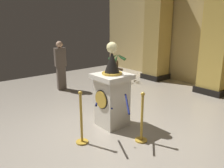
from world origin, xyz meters
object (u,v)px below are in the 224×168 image
object	(u,v)px
stanchion_far	(142,124)
pedestal_clock	(112,94)
stanchion_near	(81,125)
bystander_guest	(61,64)
potted_palm_left	(117,71)

from	to	relation	value
stanchion_far	pedestal_clock	bearing A→B (deg)	178.77
stanchion_near	pedestal_clock	bearing A→B (deg)	104.20
bystander_guest	stanchion_near	bearing A→B (deg)	-21.97
pedestal_clock	stanchion_near	xyz separation A→B (m)	(0.24, -0.96, -0.36)
potted_palm_left	bystander_guest	distance (m)	2.33
potted_palm_left	pedestal_clock	bearing A→B (deg)	-42.82
potted_palm_left	stanchion_near	bearing A→B (deg)	-49.25
pedestal_clock	potted_palm_left	size ratio (longest dim) A/B	1.71
pedestal_clock	stanchion_near	world-z (taller)	pedestal_clock
bystander_guest	stanchion_far	bearing A→B (deg)	-6.27
stanchion_near	bystander_guest	xyz separation A→B (m)	(-3.46, 1.39, 0.50)
pedestal_clock	bystander_guest	size ratio (longest dim) A/B	1.14
stanchion_near	bystander_guest	size ratio (longest dim) A/B	0.64
stanchion_near	stanchion_far	xyz separation A→B (m)	(0.69, 0.94, -0.02)
stanchion_far	bystander_guest	world-z (taller)	bystander_guest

